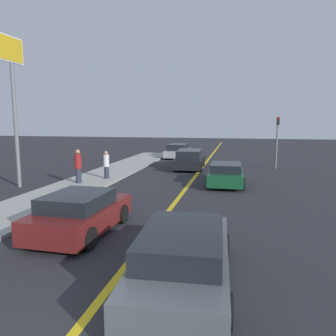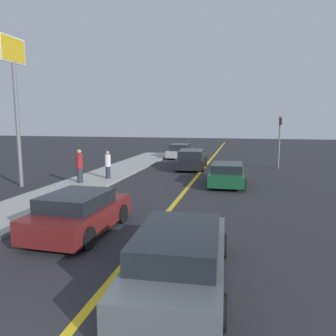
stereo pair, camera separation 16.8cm
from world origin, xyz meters
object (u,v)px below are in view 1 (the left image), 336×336
car_parked_left_lot (190,159)px  traffic_light (277,137)px  car_ahead_center (80,213)px  car_near_right_lane (183,256)px  pedestrian_near_curb (78,166)px  car_oncoming_far (178,151)px  pedestrian_mid_group (106,165)px  car_far_distant (226,174)px  roadside_sign (13,78)px

car_parked_left_lot → traffic_light: 6.40m
car_ahead_center → car_near_right_lane: bearing=-32.3°
car_near_right_lane → pedestrian_near_curb: size_ratio=2.68×
car_oncoming_far → pedestrian_mid_group: (-1.98, -12.09, 0.31)m
car_oncoming_far → car_far_distant: bearing=-66.0°
car_ahead_center → car_parked_left_lot: size_ratio=0.82×
car_far_distant → roadside_sign: bearing=-165.6°
car_ahead_center → car_oncoming_far: bearing=93.7°
pedestrian_mid_group → roadside_sign: (-3.76, -2.66, 4.62)m
car_parked_left_lot → pedestrian_mid_group: (-4.01, -5.69, 0.26)m
pedestrian_near_curb → roadside_sign: roadside_sign is taller
car_far_distant → car_parked_left_lot: car_parked_left_lot is taller
pedestrian_near_curb → roadside_sign: size_ratio=0.24×
pedestrian_near_curb → traffic_light: bearing=37.4°
car_ahead_center → car_oncoming_far: size_ratio=0.94×
car_near_right_lane → traffic_light: (3.76, 17.84, 1.68)m
car_oncoming_far → car_near_right_lane: bearing=-77.4°
pedestrian_mid_group → roadside_sign: bearing=-144.7°
car_ahead_center → car_parked_left_lot: (1.33, 14.17, 0.04)m
car_near_right_lane → roadside_sign: roadside_sign is taller
car_far_distant → pedestrian_near_curb: (-7.75, -1.78, 0.45)m
traffic_light → car_far_distant: bearing=-116.3°
car_near_right_lane → roadside_sign: bearing=137.6°
car_oncoming_far → roadside_sign: size_ratio=0.55×
pedestrian_near_curb → roadside_sign: bearing=-158.6°
car_far_distant → car_ahead_center: bearing=-116.2°
roadside_sign → car_far_distant: bearing=15.3°
car_parked_left_lot → traffic_light: bearing=8.5°
car_oncoming_far → pedestrian_near_curb: bearing=-100.2°
traffic_light → car_near_right_lane: bearing=-101.9°
car_near_right_lane → car_oncoming_far: 23.44m
car_far_distant → pedestrian_mid_group: pedestrian_mid_group is taller
car_oncoming_far → roadside_sign: roadside_sign is taller
car_near_right_lane → car_far_distant: (0.46, 11.18, -0.03)m
pedestrian_near_curb → car_far_distant: bearing=13.0°
roadside_sign → pedestrian_near_curb: bearing=21.4°
car_ahead_center → traffic_light: size_ratio=1.07×
car_near_right_lane → car_parked_left_lot: size_ratio=1.00×
car_parked_left_lot → pedestrian_near_curb: (-4.96, -7.25, 0.36)m
car_far_distant → car_parked_left_lot: size_ratio=0.83×
car_oncoming_far → pedestrian_near_curb: size_ratio=2.32×
car_oncoming_far → roadside_sign: (-5.75, -14.75, 4.93)m
car_near_right_lane → traffic_light: bearing=75.2°
car_ahead_center → car_far_distant: bearing=66.5°
pedestrian_near_curb → car_oncoming_far: bearing=77.9°
car_oncoming_far → traffic_light: bearing=-30.8°
car_ahead_center → pedestrian_near_curb: bearing=119.5°
car_near_right_lane → pedestrian_mid_group: size_ratio=3.03×
car_far_distant → pedestrian_mid_group: size_ratio=2.53×
traffic_light → roadside_sign: 17.13m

